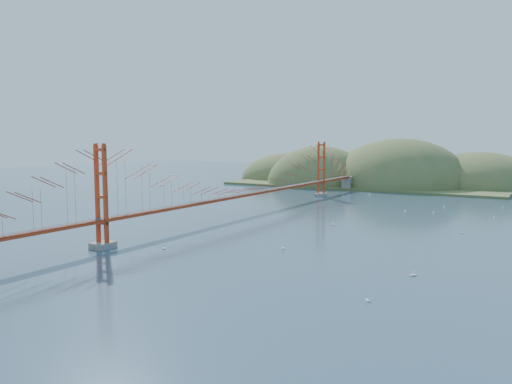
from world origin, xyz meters
The scene contains 15 objects.
ground centered at (0.00, 0.00, 0.00)m, with size 320.00×320.00×0.00m, color #324C64.
bridge centered at (0.00, 0.18, 7.01)m, with size 2.20×94.40×12.00m.
far_headlands centered at (2.21, 68.52, 0.00)m, with size 84.00×58.00×25.00m.
sailboat_12 centered at (7.79, 38.82, 0.16)m, with size 0.63×0.53×0.73m.
sailboat_7 centered at (25.99, 16.68, 0.15)m, with size 0.57×0.56×0.64m.
sailboat_1 centered at (32.75, 0.47, 0.15)m, with size 0.60×0.60×0.64m.
sailboat_0 centered at (17.34, -19.87, 0.15)m, with size 0.59×0.61×0.69m.
sailboat_16 centered at (26.12, 25.23, 0.13)m, with size 0.52×0.52×0.56m.
sailboat_13 centered at (32.50, -23.60, 0.16)m, with size 0.70×0.70×0.74m.
sailboat_14 centered at (16.12, -2.38, 0.16)m, with size 0.71×0.71×0.74m.
sailboat_9 centered at (35.15, 15.54, 0.15)m, with size 0.46×0.56×0.65m.
sailboat_3 centered at (21.68, 15.45, 0.14)m, with size 0.57×0.57×0.59m.
sailboat_17 centered at (35.12, 30.28, 0.13)m, with size 0.50×0.48×0.56m.
sailboat_6 centered at (31.26, -32.45, 0.14)m, with size 0.56×0.56×0.60m.
sailboat_10 centered at (6.00, -26.69, 0.15)m, with size 0.57×0.58×0.66m.
Camera 1 is at (42.91, -68.00, 12.09)m, focal length 35.00 mm.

